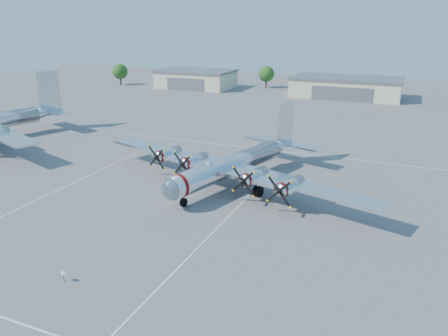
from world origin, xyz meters
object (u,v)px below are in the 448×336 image
at_px(hangar_center, 346,87).
at_px(info_placard, 63,274).
at_px(tree_far_west, 120,72).
at_px(tree_west, 266,74).
at_px(hangar_west, 196,79).
at_px(main_bomber_b29, 235,183).

distance_m(hangar_center, info_placard, 99.14).
relative_size(tree_far_west, info_placard, 6.95).
xyz_separation_m(hangar_center, tree_far_west, (-70.00, -3.96, 1.51)).
bearing_deg(tree_west, hangar_west, -158.11).
bearing_deg(main_bomber_b29, tree_west, 121.38).
distance_m(hangar_west, hangar_center, 45.00).
distance_m(hangar_center, main_bomber_b29, 73.24).
xyz_separation_m(tree_far_west, info_placard, (62.69, -94.89, -3.55)).
bearing_deg(tree_west, info_placard, -80.61).
xyz_separation_m(hangar_west, tree_far_west, (-25.00, -3.96, 1.51)).
distance_m(tree_west, info_placard, 108.40).
height_order(tree_far_west, tree_west, same).
bearing_deg(tree_far_west, hangar_west, 9.01).
relative_size(tree_west, main_bomber_b29, 0.17).
distance_m(tree_far_west, tree_west, 46.57).
relative_size(hangar_center, tree_far_west, 4.31).
distance_m(main_bomber_b29, info_placard, 26.10).
relative_size(hangar_center, info_placard, 29.95).
distance_m(hangar_west, tree_far_west, 25.36).
xyz_separation_m(hangar_west, tree_west, (20.00, 8.04, 1.51)).
bearing_deg(info_placard, tree_west, 116.81).
xyz_separation_m(hangar_west, info_placard, (37.69, -98.85, -2.04)).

